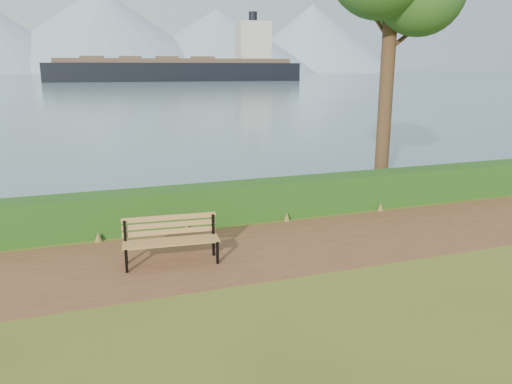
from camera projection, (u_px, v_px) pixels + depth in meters
name	position (u px, v px, depth m)	size (l,w,h in m)	color
ground	(256.00, 255.00, 10.88)	(140.00, 140.00, 0.00)	#51601B
path	(252.00, 250.00, 11.15)	(40.00, 3.40, 0.01)	brown
hedge	(223.00, 203.00, 13.13)	(32.00, 0.85, 1.00)	#174413
water	(80.00, 76.00, 248.29)	(700.00, 510.00, 0.00)	slate
mountains	(61.00, 35.00, 371.93)	(585.00, 190.00, 70.00)	#8197AD
bench	(171.00, 237.00, 10.34)	(2.00, 0.75, 0.98)	black
cargo_ship	(185.00, 70.00, 148.42)	(74.31, 18.18, 22.33)	black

